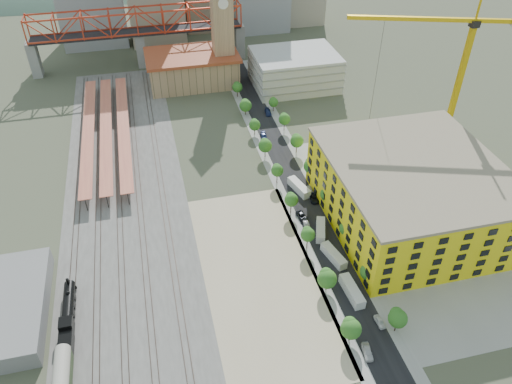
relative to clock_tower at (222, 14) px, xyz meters
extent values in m
plane|color=#474C38|center=(-8.00, -79.99, -28.70)|extent=(400.00, 400.00, 0.00)
cube|color=#605E59|center=(-44.00, -62.49, -28.67)|extent=(36.00, 165.00, 0.06)
cube|color=tan|center=(-12.00, -111.49, -28.67)|extent=(28.00, 67.00, 0.06)
cube|color=black|center=(8.00, -64.99, -28.67)|extent=(12.00, 170.00, 0.06)
cube|color=gray|center=(2.50, -64.99, -28.68)|extent=(3.00, 170.00, 0.04)
cube|color=gray|center=(13.50, -64.99, -28.68)|extent=(3.00, 170.00, 0.04)
cube|color=gray|center=(37.00, -99.99, -28.67)|extent=(50.00, 90.00, 0.06)
cube|color=#382B23|center=(-58.72, -62.49, -28.55)|extent=(0.12, 160.00, 0.18)
cube|color=#382B23|center=(-57.28, -62.49, -28.55)|extent=(0.12, 160.00, 0.18)
cube|color=#382B23|center=(-52.72, -62.49, -28.55)|extent=(0.12, 160.00, 0.18)
cube|color=#382B23|center=(-51.28, -62.49, -28.55)|extent=(0.12, 160.00, 0.18)
cube|color=#382B23|center=(-46.72, -62.49, -28.55)|extent=(0.12, 160.00, 0.18)
cube|color=#382B23|center=(-45.28, -62.49, -28.55)|extent=(0.12, 160.00, 0.18)
cube|color=#382B23|center=(-40.72, -62.49, -28.55)|extent=(0.12, 160.00, 0.18)
cube|color=#382B23|center=(-39.28, -62.49, -28.55)|extent=(0.12, 160.00, 0.18)
cube|color=#382B23|center=(-33.72, -62.49, -28.55)|extent=(0.12, 160.00, 0.18)
cube|color=#382B23|center=(-32.28, -62.49, -28.55)|extent=(0.12, 160.00, 0.18)
cube|color=#DD7B55|center=(-55.00, -34.99, -24.70)|extent=(4.00, 80.00, 0.25)
cylinder|color=black|center=(-55.00, -34.99, -26.70)|extent=(0.24, 0.24, 4.00)
cube|color=#DD7B55|center=(-49.00, -34.99, -24.70)|extent=(4.00, 80.00, 0.25)
cylinder|color=black|center=(-49.00, -34.99, -26.70)|extent=(0.24, 0.24, 4.00)
cube|color=#DD7B55|center=(-43.00, -34.99, -24.70)|extent=(4.00, 80.00, 0.25)
cylinder|color=black|center=(-43.00, -34.99, -26.70)|extent=(0.24, 0.24, 4.00)
cube|color=tan|center=(-13.00, 2.01, -22.70)|extent=(36.00, 22.00, 12.00)
cube|color=#9A3E21|center=(-13.00, 2.01, -16.20)|extent=(38.00, 24.00, 1.20)
cube|color=tan|center=(0.00, 0.01, -8.70)|extent=(8.00, 8.00, 40.00)
cylinder|color=white|center=(0.00, -4.09, 5.30)|extent=(4.00, 0.30, 4.00)
cube|color=silver|center=(28.00, -9.99, -21.70)|extent=(34.00, 26.00, 14.00)
cube|color=gray|center=(-78.00, 25.01, -21.20)|extent=(4.00, 6.00, 15.00)
cube|color=gray|center=(12.00, 25.01, -21.20)|extent=(4.00, 6.00, 15.00)
cube|color=gray|center=(-33.00, 25.01, -21.20)|extent=(4.00, 6.00, 15.00)
cube|color=black|center=(-33.00, 25.01, -13.20)|extent=(90.00, 9.00, 1.00)
cube|color=#FFEE15|center=(34.00, -99.99, -19.70)|extent=(44.00, 50.00, 18.00)
cube|color=gray|center=(34.00, -99.99, -10.30)|extent=(44.60, 50.60, 0.80)
cube|color=#9EA0A3|center=(-53.00, 60.01, -9.70)|extent=(30.00, 25.00, 38.00)
ellipsoid|color=#4C6B59|center=(-88.00, 180.01, -96.70)|extent=(396.00, 216.00, 180.00)
ellipsoid|color=#4C6B59|center=(32.00, 180.01, -120.70)|extent=(484.00, 264.00, 220.00)
ellipsoid|color=#4C6B59|center=(152.00, 180.01, -98.70)|extent=(418.00, 228.00, 190.00)
cylinder|color=black|center=(-58.00, -111.78, -26.21)|extent=(2.59, 12.41, 2.59)
cube|color=black|center=(-58.00, -118.50, -26.01)|extent=(2.90, 3.10, 3.31)
cylinder|color=black|center=(-58.00, -106.61, -24.35)|extent=(0.72, 0.72, 1.65)
sphere|color=black|center=(-58.00, -109.71, -24.87)|extent=(1.03, 1.03, 1.03)
cone|color=black|center=(-58.00, -104.75, -27.77)|extent=(2.69, 1.65, 2.69)
cube|color=black|center=(-58.00, -123.16, -26.63)|extent=(2.90, 6.21, 2.90)
cube|color=gold|center=(61.42, -71.21, -7.08)|extent=(1.54, 1.54, 43.23)
cube|color=black|center=(61.42, -71.21, 15.49)|extent=(2.40, 2.40, 1.92)
cube|color=gold|center=(44.05, -65.59, 16.45)|extent=(35.09, 12.33, 1.15)
cube|color=gold|center=(66.90, -72.98, 16.45)|extent=(11.32, 4.64, 1.15)
cube|color=gold|center=(61.42, -71.21, 20.29)|extent=(0.48, 0.48, 7.68)
cube|color=silver|center=(8.00, -122.88, -27.36)|extent=(3.13, 9.88, 2.67)
cube|color=silver|center=(8.00, -110.48, -27.46)|extent=(4.46, 9.35, 2.47)
cube|color=silver|center=(8.00, -100.25, -27.48)|extent=(5.16, 9.12, 2.42)
cube|color=silver|center=(8.00, -80.45, -27.39)|extent=(4.96, 9.85, 2.61)
imported|color=silver|center=(5.00, -139.15, -27.90)|extent=(2.61, 4.94, 1.60)
imported|color=gray|center=(5.00, -97.19, -28.00)|extent=(1.99, 4.36, 1.39)
imported|color=black|center=(5.00, -92.87, -28.02)|extent=(2.93, 5.12, 1.35)
imported|color=navy|center=(5.00, -48.33, -27.93)|extent=(2.82, 5.53, 1.54)
imported|color=white|center=(11.00, -132.38, -28.03)|extent=(1.73, 3.97, 1.33)
imported|color=#98999D|center=(11.00, -81.82, -28.04)|extent=(1.55, 4.06, 1.32)
imported|color=black|center=(11.00, -85.89, -28.00)|extent=(2.81, 5.24, 1.40)
imported|color=navy|center=(11.00, -31.42, -27.93)|extent=(2.60, 5.46, 1.54)
camera|label=1|loc=(-33.27, -195.28, 65.38)|focal=35.00mm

